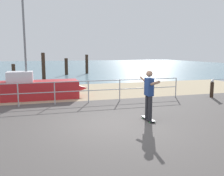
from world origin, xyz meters
TOP-DOWN VIEW (x-y plane):
  - ground_plane at (0.00, -1.00)m, footprint 24.00×10.00m
  - beach_strip at (0.00, 7.00)m, footprint 24.00×6.00m
  - sea_surface at (0.00, 35.00)m, footprint 72.00×50.00m
  - railing_fence at (-1.45, 3.60)m, footprint 12.26×0.05m
  - sailboat at (-2.23, 5.29)m, footprint 4.95×1.40m
  - skateboard at (1.49, 0.10)m, footprint 0.21×0.80m
  - skateboarder at (1.49, 0.10)m, footprint 0.22×1.45m
  - bollard_short at (6.44, 3.06)m, footprint 0.18×0.18m
  - seagull at (6.45, 3.07)m, footprint 0.41×0.34m
  - groyne_post_1 at (-4.08, 13.24)m, footprint 0.28×0.28m
  - groyne_post_2 at (-1.78, 13.99)m, footprint 0.30×0.30m
  - groyne_post_3 at (0.52, 17.89)m, footprint 0.33×0.33m
  - groyne_post_4 at (2.83, 18.77)m, footprint 0.31×0.31m

SIDE VIEW (x-z plane):
  - ground_plane at x=0.00m, z-range -0.02..0.02m
  - beach_strip at x=0.00m, z-range -0.02..0.02m
  - sea_surface at x=0.00m, z-range -0.02..0.02m
  - skateboard at x=1.49m, z-range 0.03..0.11m
  - bollard_short at x=6.44m, z-range 0.00..0.80m
  - sailboat at x=-2.23m, z-range -2.09..3.14m
  - railing_fence at x=-1.45m, z-range 0.17..1.22m
  - groyne_post_1 at x=-4.08m, z-range 0.00..1.42m
  - groyne_post_3 at x=0.52m, z-range 0.00..1.72m
  - seagull at x=6.45m, z-range 0.79..0.97m
  - skateboarder at x=1.49m, z-range 0.19..1.84m
  - groyne_post_4 at x=2.83m, z-range 0.00..2.08m
  - groyne_post_2 at x=-1.78m, z-range 0.00..2.29m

